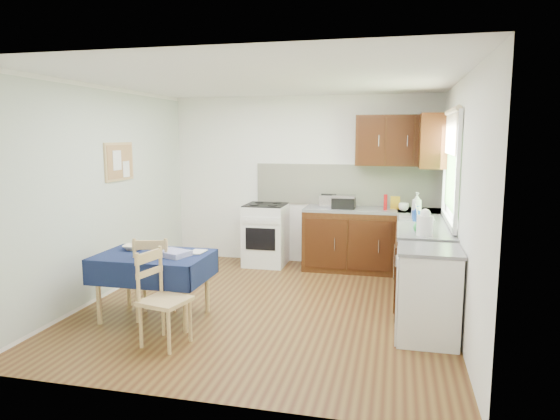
% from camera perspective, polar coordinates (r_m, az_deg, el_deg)
% --- Properties ---
extents(floor, '(4.20, 4.20, 0.00)m').
position_cam_1_polar(floor, '(5.76, -1.41, -10.94)').
color(floor, '#4E2B15').
rests_on(floor, ground).
extents(ceiling, '(4.00, 4.20, 0.02)m').
position_cam_1_polar(ceiling, '(5.47, -1.50, 14.61)').
color(ceiling, white).
rests_on(ceiling, wall_back).
extents(wall_back, '(4.00, 0.02, 2.50)m').
position_cam_1_polar(wall_back, '(7.51, 2.62, 3.39)').
color(wall_back, white).
rests_on(wall_back, ground).
extents(wall_front, '(4.00, 0.02, 2.50)m').
position_cam_1_polar(wall_front, '(3.51, -10.20, -2.60)').
color(wall_front, white).
rests_on(wall_front, ground).
extents(wall_left, '(0.02, 4.20, 2.50)m').
position_cam_1_polar(wall_left, '(6.29, -19.39, 1.92)').
color(wall_left, silver).
rests_on(wall_left, ground).
extents(wall_right, '(0.02, 4.20, 2.50)m').
position_cam_1_polar(wall_right, '(5.33, 19.81, 0.80)').
color(wall_right, white).
rests_on(wall_right, ground).
extents(base_cabinets, '(1.90, 2.30, 0.86)m').
position_cam_1_polar(base_cabinets, '(6.68, 12.76, -4.58)').
color(base_cabinets, black).
rests_on(base_cabinets, ground).
extents(worktop_back, '(1.90, 0.60, 0.04)m').
position_cam_1_polar(worktop_back, '(7.14, 10.46, -0.00)').
color(worktop_back, slate).
rests_on(worktop_back, base_cabinets).
extents(worktop_right, '(0.60, 1.70, 0.04)m').
position_cam_1_polar(worktop_right, '(6.00, 16.11, -1.79)').
color(worktop_right, slate).
rests_on(worktop_right, base_cabinets).
extents(worktop_corner, '(0.60, 0.60, 0.04)m').
position_cam_1_polar(worktop_corner, '(7.14, 15.68, -0.18)').
color(worktop_corner, slate).
rests_on(worktop_corner, base_cabinets).
extents(splashback, '(2.70, 0.02, 0.60)m').
position_cam_1_polar(splashback, '(7.41, 7.55, 2.87)').
color(splashback, white).
rests_on(splashback, wall_back).
extents(upper_cabinets, '(1.20, 0.85, 0.70)m').
position_cam_1_polar(upper_cabinets, '(7.06, 14.56, 7.68)').
color(upper_cabinets, black).
rests_on(upper_cabinets, wall_back).
extents(stove, '(0.60, 0.61, 0.92)m').
position_cam_1_polar(stove, '(7.45, -1.64, -2.80)').
color(stove, white).
rests_on(stove, ground).
extents(window, '(0.04, 1.48, 1.26)m').
position_cam_1_polar(window, '(5.99, 18.99, 5.48)').
color(window, '#315C26').
rests_on(window, wall_right).
extents(fridge, '(0.58, 0.60, 0.89)m').
position_cam_1_polar(fridge, '(4.94, 16.55, -9.24)').
color(fridge, white).
rests_on(fridge, ground).
extents(corkboard, '(0.04, 0.62, 0.47)m').
position_cam_1_polar(corkboard, '(6.50, -17.89, 5.28)').
color(corkboard, tan).
rests_on(corkboard, wall_left).
extents(dining_table, '(1.15, 0.78, 0.69)m').
position_cam_1_polar(dining_table, '(5.41, -14.25, -5.99)').
color(dining_table, '#0E1B39').
rests_on(dining_table, ground).
extents(chair_far, '(0.48, 0.48, 0.89)m').
position_cam_1_polar(chair_far, '(5.42, -14.19, -7.25)').
color(chair_far, tan).
rests_on(chair_far, ground).
extents(chair_near, '(0.47, 0.47, 0.88)m').
position_cam_1_polar(chair_near, '(4.77, -13.45, -9.44)').
color(chair_near, tan).
rests_on(chair_near, ground).
extents(toaster, '(0.25, 0.16, 0.20)m').
position_cam_1_polar(toaster, '(7.17, 5.58, 1.02)').
color(toaster, '#B4B4B9').
rests_on(toaster, worktop_back).
extents(sandwich_press, '(0.32, 0.28, 0.19)m').
position_cam_1_polar(sandwich_press, '(7.10, 7.30, 0.94)').
color(sandwich_press, black).
rests_on(sandwich_press, worktop_back).
extents(sauce_bottle, '(0.05, 0.05, 0.22)m').
position_cam_1_polar(sauce_bottle, '(7.02, 11.96, 0.87)').
color(sauce_bottle, red).
rests_on(sauce_bottle, worktop_back).
extents(yellow_packet, '(0.14, 0.11, 0.17)m').
position_cam_1_polar(yellow_packet, '(7.19, 13.03, 0.83)').
color(yellow_packet, gold).
rests_on(yellow_packet, worktop_back).
extents(dish_rack, '(0.42, 0.32, 0.20)m').
position_cam_1_polar(dish_rack, '(6.34, 15.35, -0.83)').
color(dish_rack, gray).
rests_on(dish_rack, worktop_right).
extents(kettle, '(0.17, 0.17, 0.28)m').
position_cam_1_polar(kettle, '(5.31, 16.22, -1.52)').
color(kettle, white).
rests_on(kettle, worktop_right).
extents(cup, '(0.17, 0.17, 0.11)m').
position_cam_1_polar(cup, '(7.01, 13.96, 0.34)').
color(cup, white).
rests_on(cup, worktop_back).
extents(soap_bottle_a, '(0.16, 0.16, 0.33)m').
position_cam_1_polar(soap_bottle_a, '(6.36, 15.36, 0.48)').
color(soap_bottle_a, white).
rests_on(soap_bottle_a, worktop_right).
extents(soap_bottle_b, '(0.10, 0.10, 0.19)m').
position_cam_1_polar(soap_bottle_b, '(6.20, 15.29, -0.38)').
color(soap_bottle_b, blue).
rests_on(soap_bottle_b, worktop_right).
extents(soap_bottle_c, '(0.15, 0.15, 0.15)m').
position_cam_1_polar(soap_bottle_c, '(5.50, 15.60, -1.68)').
color(soap_bottle_c, green).
rests_on(soap_bottle_c, worktop_right).
extents(plate_bowl, '(0.25, 0.25, 0.05)m').
position_cam_1_polar(plate_bowl, '(5.64, -16.35, -4.10)').
color(plate_bowl, beige).
rests_on(plate_bowl, dining_table).
extents(book, '(0.16, 0.22, 0.02)m').
position_cam_1_polar(book, '(5.38, -10.17, -4.70)').
color(book, white).
rests_on(book, dining_table).
extents(spice_jar, '(0.05, 0.05, 0.09)m').
position_cam_1_polar(spice_jar, '(5.52, -13.78, -4.06)').
color(spice_jar, '#24862D').
rests_on(spice_jar, dining_table).
extents(tea_towel, '(0.37, 0.33, 0.06)m').
position_cam_1_polar(tea_towel, '(5.25, -12.09, -4.87)').
color(tea_towel, navy).
rests_on(tea_towel, dining_table).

